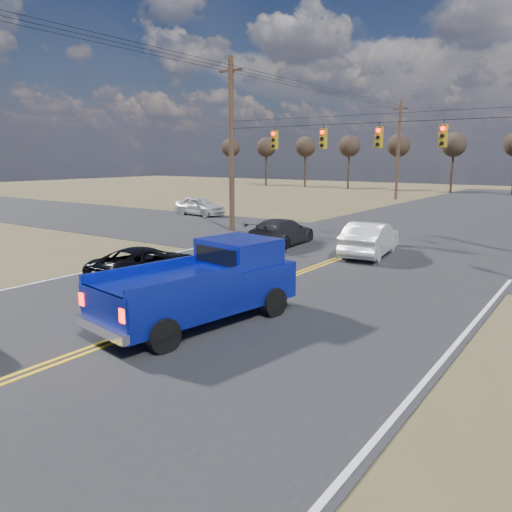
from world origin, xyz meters
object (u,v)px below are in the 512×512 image
Objects in this scene: pickup_truck at (204,285)px; black_suv at (146,263)px; cross_car_west at (200,206)px; dgrey_car_queue at (282,232)px; white_car_queue at (370,239)px.

pickup_truck reaches higher than black_suv.
dgrey_car_queue is at bearing -116.59° from cross_car_west.
black_suv is 0.94× the size of white_car_queue.
black_suv is 10.14m from white_car_queue.
black_suv is at bearing 83.06° from dgrey_car_queue.
cross_car_west is at bearing -55.06° from black_suv.
pickup_truck is 1.26× the size of dgrey_car_queue.
pickup_truck is at bearing 106.87° from dgrey_car_queue.
cross_car_west is at bearing -32.06° from white_car_queue.
pickup_truck is 5.49m from black_suv.
white_car_queue is 18.43m from cross_car_west.
pickup_truck is 1.41× the size of cross_car_west.
pickup_truck is 1.36× the size of black_suv.
pickup_truck reaches higher than white_car_queue.
black_suv is at bearing 162.80° from pickup_truck.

